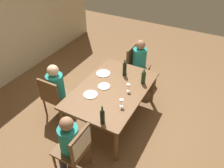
% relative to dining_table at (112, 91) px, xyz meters
% --- Properties ---
extents(ground_plane, '(10.00, 10.00, 0.00)m').
position_rel_dining_table_xyz_m(ground_plane, '(0.00, 0.00, -0.66)').
color(ground_plane, brown).
extents(dining_table, '(1.77, 1.17, 0.73)m').
position_rel_dining_table_xyz_m(dining_table, '(0.00, 0.00, 0.00)').
color(dining_table, brown).
rests_on(dining_table, ground_plane).
extents(chair_left_end, '(0.44, 0.46, 0.92)m').
position_rel_dining_table_xyz_m(chair_left_end, '(-1.27, -0.12, -0.06)').
color(chair_left_end, brown).
rests_on(chair_left_end, ground_plane).
extents(chair_far_left, '(0.44, 0.44, 0.92)m').
position_rel_dining_table_xyz_m(chair_far_left, '(-0.49, 0.96, -0.12)').
color(chair_far_left, brown).
rests_on(chair_far_left, ground_plane).
extents(chair_right_end, '(0.44, 0.44, 0.92)m').
position_rel_dining_table_xyz_m(chair_right_end, '(1.27, 0.09, -0.12)').
color(chair_right_end, brown).
rests_on(chair_right_end, ground_plane).
extents(person_woman_host, '(0.29, 0.34, 1.10)m').
position_rel_dining_table_xyz_m(person_woman_host, '(-1.27, 0.03, -0.01)').
color(person_woman_host, '#33333D').
rests_on(person_woman_host, ground_plane).
extents(person_man_bearded, '(0.36, 0.31, 1.14)m').
position_rel_dining_table_xyz_m(person_man_bearded, '(-0.37, 0.96, 0.00)').
color(person_man_bearded, '#33333D').
rests_on(person_man_bearded, ground_plane).
extents(person_man_guest, '(0.30, 0.35, 1.13)m').
position_rel_dining_table_xyz_m(person_man_guest, '(1.27, -0.03, -0.00)').
color(person_man_guest, '#33333D').
rests_on(person_man_guest, ground_plane).
extents(wine_bottle_tall_green, '(0.07, 0.07, 0.32)m').
position_rel_dining_table_xyz_m(wine_bottle_tall_green, '(-0.79, -0.27, 0.21)').
color(wine_bottle_tall_green, black).
rests_on(wine_bottle_tall_green, dining_table).
extents(wine_bottle_dark_red, '(0.08, 0.08, 0.34)m').
position_rel_dining_table_xyz_m(wine_bottle_dark_red, '(0.49, -0.01, 0.22)').
color(wine_bottle_dark_red, black).
rests_on(wine_bottle_dark_red, dining_table).
extents(wine_bottle_short_olive, '(0.08, 0.08, 0.31)m').
position_rel_dining_table_xyz_m(wine_bottle_short_olive, '(0.41, -0.43, 0.21)').
color(wine_bottle_short_olive, '#19381E').
rests_on(wine_bottle_short_olive, dining_table).
extents(wine_glass_near_left, '(0.07, 0.07, 0.15)m').
position_rel_dining_table_xyz_m(wine_glass_near_left, '(0.07, -0.28, 0.18)').
color(wine_glass_near_left, silver).
rests_on(wine_glass_near_left, dining_table).
extents(wine_glass_centre, '(0.07, 0.07, 0.15)m').
position_rel_dining_table_xyz_m(wine_glass_centre, '(-0.34, -0.36, 0.18)').
color(wine_glass_centre, silver).
rests_on(wine_glass_centre, dining_table).
extents(wine_glass_near_right, '(0.07, 0.07, 0.15)m').
position_rel_dining_table_xyz_m(wine_glass_near_right, '(0.60, 0.04, 0.18)').
color(wine_glass_near_right, silver).
rests_on(wine_glass_near_right, dining_table).
extents(dinner_plate_host, '(0.25, 0.25, 0.01)m').
position_rel_dining_table_xyz_m(dinner_plate_host, '(-0.34, 0.24, 0.08)').
color(dinner_plate_host, white).
rests_on(dinner_plate_host, dining_table).
extents(dinner_plate_guest_left, '(0.22, 0.22, 0.01)m').
position_rel_dining_table_xyz_m(dinner_plate_guest_left, '(-0.02, 0.15, 0.08)').
color(dinner_plate_guest_left, white).
rests_on(dinner_plate_guest_left, dining_table).
extents(dinner_plate_guest_right, '(0.28, 0.28, 0.01)m').
position_rel_dining_table_xyz_m(dinner_plate_guest_right, '(0.33, 0.38, 0.08)').
color(dinner_plate_guest_right, silver).
rests_on(dinner_plate_guest_right, dining_table).
extents(handbag, '(0.28, 0.13, 0.22)m').
position_rel_dining_table_xyz_m(handbag, '(1.27, -0.35, -0.55)').
color(handbag, brown).
rests_on(handbag, ground_plane).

